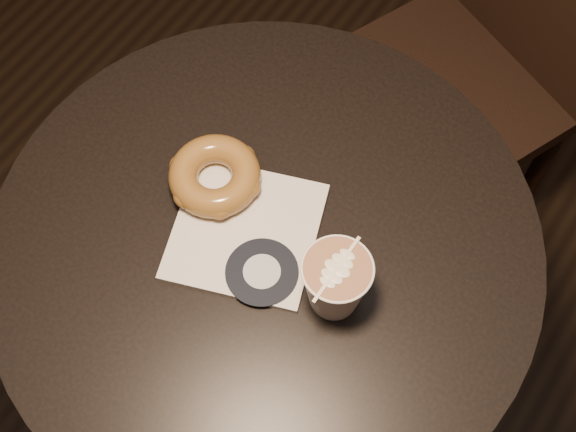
{
  "coord_description": "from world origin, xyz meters",
  "views": [
    {
      "loc": [
        0.26,
        -0.33,
        1.66
      ],
      "look_at": [
        0.01,
        0.03,
        0.79
      ],
      "focal_mm": 50.0,
      "sensor_mm": 36.0,
      "label": 1
    }
  ],
  "objects": [
    {
      "name": "chair",
      "position": [
        0.04,
        0.62,
        0.55
      ],
      "size": [
        0.51,
        0.51,
        0.98
      ],
      "rotation": [
        0.0,
        0.0,
        -0.39
      ],
      "color": "black",
      "rests_on": "ground"
    },
    {
      "name": "cafe_table",
      "position": [
        0.0,
        0.0,
        0.55
      ],
      "size": [
        0.7,
        0.7,
        0.75
      ],
      "color": "black",
      "rests_on": "ground"
    },
    {
      "name": "pastry_bag",
      "position": [
        -0.03,
        -0.01,
        0.75
      ],
      "size": [
        0.23,
        0.23,
        0.01
      ],
      "primitive_type": "cube",
      "rotation": [
        0.0,
        0.0,
        0.35
      ],
      "color": "silver",
      "rests_on": "cafe_table"
    },
    {
      "name": "latte_cup",
      "position": [
        0.11,
        -0.02,
        0.8
      ],
      "size": [
        0.08,
        0.08,
        0.09
      ],
      "primitive_type": null,
      "color": "white",
      "rests_on": "cafe_table"
    },
    {
      "name": "doughnut",
      "position": [
        -0.1,
        0.03,
        0.78
      ],
      "size": [
        0.12,
        0.12,
        0.04
      ],
      "primitive_type": "torus",
      "color": "brown",
      "rests_on": "pastry_bag"
    }
  ]
}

